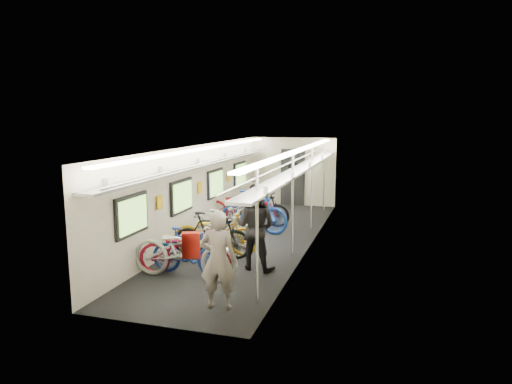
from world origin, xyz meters
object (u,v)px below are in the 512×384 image
Objects in this scene: passenger_near at (218,260)px; backpack at (191,245)px; bicycle_1 at (189,251)px; bicycle_0 at (185,250)px; passenger_mid at (255,227)px.

passenger_near is 4.36× the size of backpack.
passenger_near is at bearing -139.67° from bicycle_1.
bicycle_0 is 1.37× the size of bicycle_1.
passenger_mid is (1.18, 0.72, 0.41)m from bicycle_1.
backpack reaches higher than bicycle_1.
bicycle_0 is at bearing 95.36° from backpack.
passenger_mid is at bearing -58.76° from bicycle_1.
backpack is at bearing 71.71° from passenger_near.
passenger_near is at bearing 97.76° from passenger_mid.
backpack reaches higher than bicycle_0.
passenger_near is 0.90m from backpack.
passenger_mid reaches higher than backpack.
passenger_mid reaches higher than passenger_near.
passenger_mid is at bearing 64.28° from backpack.
passenger_near is (1.16, -1.35, 0.35)m from bicycle_1.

